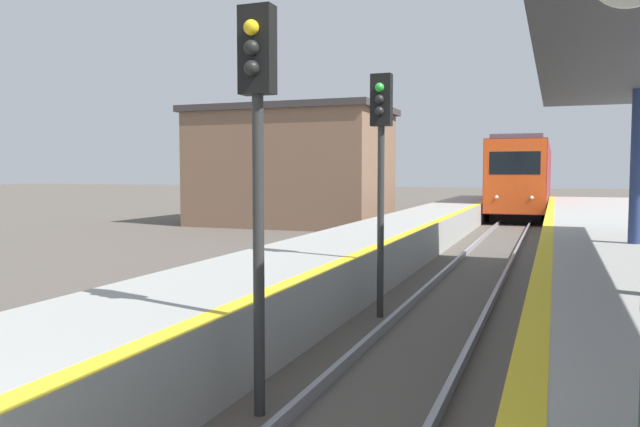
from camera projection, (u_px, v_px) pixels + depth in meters
name	position (u px, v px, depth m)	size (l,w,h in m)	color
train	(526.00, 177.00, 40.27)	(2.89, 23.72, 4.39)	black
signal_near	(257.00, 132.00, 6.43)	(0.36, 0.31, 4.28)	#2D2D2D
signal_mid	(381.00, 148.00, 10.89)	(0.36, 0.31, 4.28)	#2D2D2D
station_building	(292.00, 166.00, 30.19)	(9.29, 6.14, 5.64)	brown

